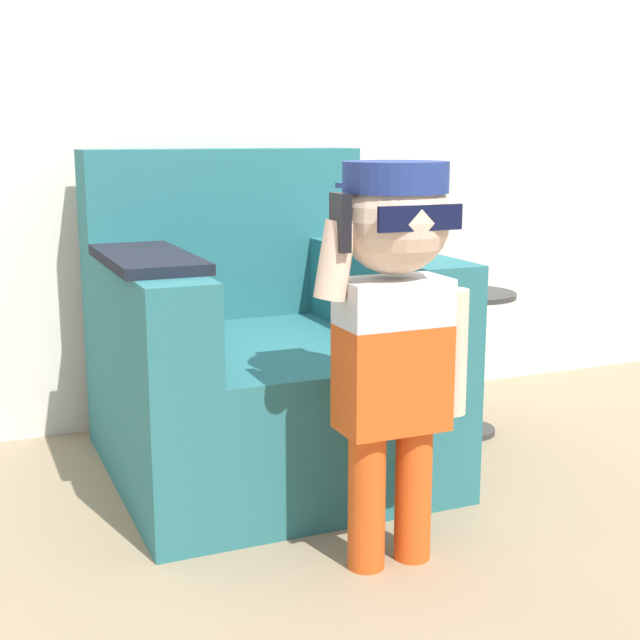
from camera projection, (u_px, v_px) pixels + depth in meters
name	position (u px, v px, depth m)	size (l,w,h in m)	color
ground_plane	(293.00, 490.00, 2.67)	(10.00, 10.00, 0.00)	#998466
wall_back	(205.00, 62.00, 3.15)	(10.00, 0.05, 2.60)	silver
armchair	(258.00, 357.00, 2.83)	(0.97, 1.01, 1.00)	#286B70
person_child	(394.00, 303.00, 2.09)	(0.40, 0.30, 0.99)	#E05119
side_table	(469.00, 349.00, 3.13)	(0.31, 0.31, 0.51)	#333333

